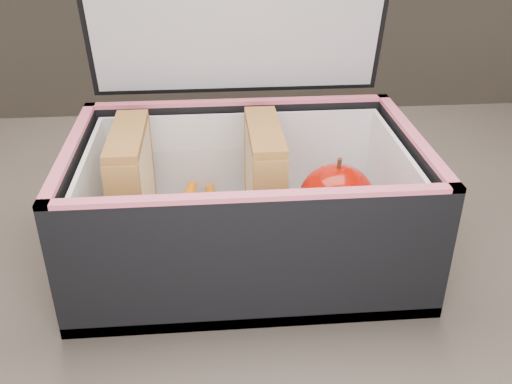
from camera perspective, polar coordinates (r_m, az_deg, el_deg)
kitchen_table at (r=0.62m, az=-4.26°, el=-13.73°), size 1.20×0.80×0.75m
lunch_bag at (r=0.53m, az=-1.02°, el=0.03°), size 0.31×0.25×0.32m
plastic_tub at (r=0.54m, az=-5.57°, el=-1.85°), size 0.17×0.12×0.07m
sandwich_left at (r=0.54m, az=-12.18°, el=0.25°), size 0.03×0.10×0.12m
sandwich_right at (r=0.53m, az=0.83°, el=0.77°), size 0.03×0.10×0.12m
carrot_sticks at (r=0.56m, az=-5.47°, el=-2.71°), size 0.05×0.14×0.03m
paper_napkin at (r=0.57m, az=7.86°, el=-3.83°), size 0.10×0.10×0.01m
red_apple at (r=0.55m, az=8.06°, el=-0.69°), size 0.07×0.07×0.08m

